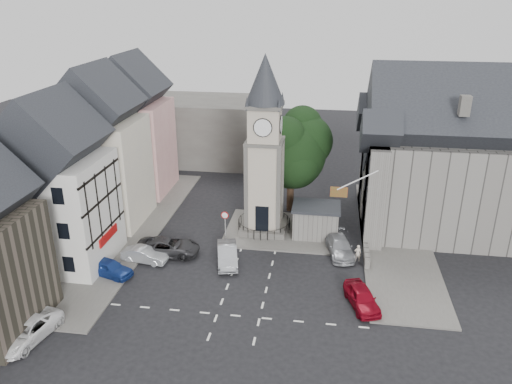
% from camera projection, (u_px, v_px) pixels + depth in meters
% --- Properties ---
extents(ground, '(120.00, 120.00, 0.00)m').
position_uv_depth(ground, '(251.00, 274.00, 39.76)').
color(ground, black).
rests_on(ground, ground).
extents(pavement_west, '(6.00, 30.00, 0.14)m').
position_uv_depth(pavement_west, '(130.00, 230.00, 46.94)').
color(pavement_west, '#595651').
rests_on(pavement_west, ground).
extents(pavement_east, '(6.00, 26.00, 0.14)m').
position_uv_depth(pavement_east, '(395.00, 238.00, 45.41)').
color(pavement_east, '#595651').
rests_on(pavement_east, ground).
extents(central_island, '(10.00, 8.00, 0.16)m').
position_uv_depth(central_island, '(280.00, 230.00, 46.85)').
color(central_island, '#595651').
rests_on(central_island, ground).
extents(road_markings, '(20.00, 8.00, 0.01)m').
position_uv_depth(road_markings, '(238.00, 316.00, 34.72)').
color(road_markings, silver).
rests_on(road_markings, ground).
extents(clock_tower, '(4.86, 4.86, 16.25)m').
position_uv_depth(clock_tower, '(265.00, 148.00, 44.01)').
color(clock_tower, '#4C4944').
rests_on(clock_tower, ground).
extents(stone_shelter, '(4.30, 3.30, 3.08)m').
position_uv_depth(stone_shelter, '(316.00, 221.00, 45.38)').
color(stone_shelter, slate).
rests_on(stone_shelter, ground).
extents(town_tree, '(7.20, 7.20, 10.80)m').
position_uv_depth(town_tree, '(292.00, 145.00, 48.75)').
color(town_tree, black).
rests_on(town_tree, ground).
extents(warning_sign_post, '(0.70, 0.19, 2.85)m').
position_uv_depth(warning_sign_post, '(225.00, 220.00, 44.41)').
color(warning_sign_post, black).
rests_on(warning_sign_post, ground).
extents(terrace_pink, '(8.10, 7.60, 12.80)m').
position_uv_depth(terrace_pink, '(133.00, 133.00, 54.05)').
color(terrace_pink, '#D29190').
rests_on(terrace_pink, ground).
extents(terrace_cream, '(8.10, 7.60, 12.80)m').
position_uv_depth(terrace_cream, '(101.00, 156.00, 46.73)').
color(terrace_cream, beige).
rests_on(terrace_cream, ground).
extents(terrace_tudor, '(8.10, 7.60, 12.00)m').
position_uv_depth(terrace_tudor, '(58.00, 192.00, 39.55)').
color(terrace_tudor, silver).
rests_on(terrace_tudor, ground).
extents(backdrop_west, '(20.00, 10.00, 8.00)m').
position_uv_depth(backdrop_west, '(194.00, 129.00, 65.53)').
color(backdrop_west, '#4C4944').
rests_on(backdrop_west, ground).
extents(east_building, '(14.40, 11.40, 12.60)m').
position_uv_depth(east_building, '(439.00, 165.00, 45.32)').
color(east_building, slate).
rests_on(east_building, ground).
extents(east_boundary_wall, '(0.40, 16.00, 0.90)m').
position_uv_depth(east_boundary_wall, '(363.00, 223.00, 47.48)').
color(east_boundary_wall, slate).
rests_on(east_boundary_wall, ground).
extents(flagpole, '(3.68, 0.10, 2.74)m').
position_uv_depth(flagpole, '(357.00, 180.00, 39.68)').
color(flagpole, white).
rests_on(flagpole, ground).
extents(car_west_blue, '(4.28, 2.71, 1.36)m').
position_uv_depth(car_west_blue, '(109.00, 268.00, 39.42)').
color(car_west_blue, navy).
rests_on(car_west_blue, ground).
extents(car_west_silver, '(4.00, 1.82, 1.27)m').
position_uv_depth(car_west_silver, '(145.00, 255.00, 41.42)').
color(car_west_silver, '#B2B6BA').
rests_on(car_west_silver, ground).
extents(car_west_grey, '(5.54, 2.90, 1.49)m').
position_uv_depth(car_west_grey, '(168.00, 247.00, 42.47)').
color(car_west_grey, '#2F2E31').
rests_on(car_west_grey, ground).
extents(car_island_silver, '(2.60, 4.77, 1.49)m').
position_uv_depth(car_island_silver, '(227.00, 254.00, 41.24)').
color(car_island_silver, '#A1A4A9').
rests_on(car_island_silver, ground).
extents(car_island_east, '(2.84, 5.12, 1.40)m').
position_uv_depth(car_island_east, '(340.00, 246.00, 42.65)').
color(car_island_east, '#95989D').
rests_on(car_island_east, ground).
extents(car_east_red, '(2.91, 4.54, 1.44)m').
position_uv_depth(car_east_red, '(362.00, 297.00, 35.57)').
color(car_east_red, maroon).
rests_on(car_east_red, ground).
extents(van_sw_white, '(3.19, 5.24, 1.36)m').
position_uv_depth(van_sw_white, '(27.00, 331.00, 32.13)').
color(van_sw_white, white).
rests_on(van_sw_white, ground).
extents(pedestrian, '(0.60, 0.43, 1.52)m').
position_uv_depth(pedestrian, '(358.00, 253.00, 41.42)').
color(pedestrian, beige).
rests_on(pedestrian, ground).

